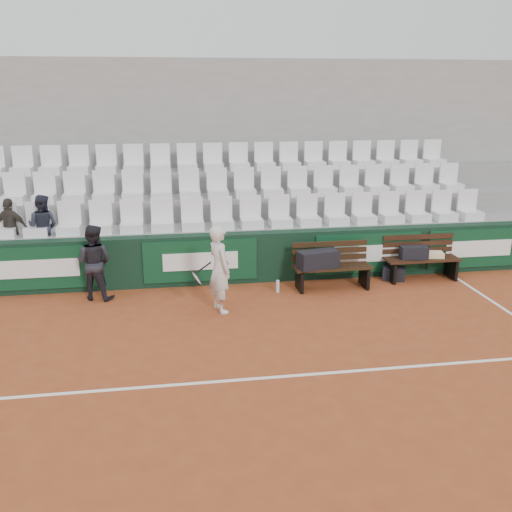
# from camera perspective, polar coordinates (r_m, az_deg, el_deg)

# --- Properties ---
(ground) EXTENTS (80.00, 80.00, 0.00)m
(ground) POSITION_cam_1_polar(r_m,az_deg,el_deg) (7.80, -2.15, -12.34)
(ground) COLOR #954221
(ground) RESTS_ON ground
(court_baseline) EXTENTS (18.00, 0.06, 0.01)m
(court_baseline) POSITION_cam_1_polar(r_m,az_deg,el_deg) (7.79, -2.15, -12.31)
(court_baseline) COLOR white
(court_baseline) RESTS_ON ground
(back_barrier) EXTENTS (18.00, 0.34, 1.00)m
(back_barrier) POSITION_cam_1_polar(r_m,az_deg,el_deg) (11.29, -4.26, -0.28)
(back_barrier) COLOR black
(back_barrier) RESTS_ON ground
(grandstand_tier_front) EXTENTS (18.00, 0.95, 1.00)m
(grandstand_tier_front) POSITION_cam_1_polar(r_m,az_deg,el_deg) (11.89, -4.85, 0.58)
(grandstand_tier_front) COLOR gray
(grandstand_tier_front) RESTS_ON ground
(grandstand_tier_mid) EXTENTS (18.00, 0.95, 1.45)m
(grandstand_tier_mid) POSITION_cam_1_polar(r_m,az_deg,el_deg) (12.75, -5.20, 2.72)
(grandstand_tier_mid) COLOR gray
(grandstand_tier_mid) RESTS_ON ground
(grandstand_tier_back) EXTENTS (18.00, 0.95, 1.90)m
(grandstand_tier_back) POSITION_cam_1_polar(r_m,az_deg,el_deg) (13.62, -5.50, 4.58)
(grandstand_tier_back) COLOR gray
(grandstand_tier_back) RESTS_ON ground
(grandstand_rear_wall) EXTENTS (18.00, 0.30, 4.40)m
(grandstand_rear_wall) POSITION_cam_1_polar(r_m,az_deg,el_deg) (14.04, -5.81, 10.10)
(grandstand_rear_wall) COLOR gray
(grandstand_rear_wall) RESTS_ON ground
(seat_row_front) EXTENTS (11.90, 0.44, 0.63)m
(seat_row_front) POSITION_cam_1_polar(r_m,az_deg,el_deg) (11.52, -4.89, 4.24)
(seat_row_front) COLOR white
(seat_row_front) RESTS_ON grandstand_tier_front
(seat_row_mid) EXTENTS (11.90, 0.44, 0.63)m
(seat_row_mid) POSITION_cam_1_polar(r_m,az_deg,el_deg) (12.37, -5.27, 7.21)
(seat_row_mid) COLOR silver
(seat_row_mid) RESTS_ON grandstand_tier_mid
(seat_row_back) EXTENTS (11.90, 0.44, 0.63)m
(seat_row_back) POSITION_cam_1_polar(r_m,az_deg,el_deg) (13.24, -5.60, 9.79)
(seat_row_back) COLOR white
(seat_row_back) RESTS_ON grandstand_tier_back
(bench_left) EXTENTS (1.50, 0.56, 0.45)m
(bench_left) POSITION_cam_1_polar(r_m,az_deg,el_deg) (11.13, 7.62, -2.12)
(bench_left) COLOR black
(bench_left) RESTS_ON ground
(bench_right) EXTENTS (1.50, 0.56, 0.45)m
(bench_right) POSITION_cam_1_polar(r_m,az_deg,el_deg) (12.02, 16.18, -1.23)
(bench_right) COLOR #321A0F
(bench_right) RESTS_ON ground
(sports_bag_left) EXTENTS (0.83, 0.50, 0.33)m
(sports_bag_left) POSITION_cam_1_polar(r_m,az_deg,el_deg) (10.89, 6.21, -0.33)
(sports_bag_left) COLOR black
(sports_bag_left) RESTS_ON bench_left
(sports_bag_right) EXTENTS (0.56, 0.30, 0.25)m
(sports_bag_right) POSITION_cam_1_polar(r_m,az_deg,el_deg) (11.85, 15.51, 0.34)
(sports_bag_right) COLOR black
(sports_bag_right) RESTS_ON bench_right
(towel) EXTENTS (0.43, 0.34, 0.11)m
(towel) POSITION_cam_1_polar(r_m,az_deg,el_deg) (12.08, 17.31, 0.14)
(towel) COLOR beige
(towel) RESTS_ON bench_right
(sports_bag_ground) EXTENTS (0.51, 0.41, 0.27)m
(sports_bag_ground) POSITION_cam_1_polar(r_m,az_deg,el_deg) (11.87, 13.59, -1.72)
(sports_bag_ground) COLOR black
(sports_bag_ground) RESTS_ON ground
(water_bottle_near) EXTENTS (0.07, 0.07, 0.24)m
(water_bottle_near) POSITION_cam_1_polar(r_m,az_deg,el_deg) (10.87, 2.18, -3.04)
(water_bottle_near) COLOR silver
(water_bottle_near) RESTS_ON ground
(water_bottle_far) EXTENTS (0.07, 0.07, 0.24)m
(water_bottle_far) POSITION_cam_1_polar(r_m,az_deg,el_deg) (11.44, 11.16, -2.32)
(water_bottle_far) COLOR silver
(water_bottle_far) RESTS_ON ground
(tennis_player) EXTENTS (0.77, 0.65, 1.53)m
(tennis_player) POSITION_cam_1_polar(r_m,az_deg,el_deg) (9.79, -3.69, -1.32)
(tennis_player) COLOR silver
(tennis_player) RESTS_ON ground
(ball_kid) EXTENTS (0.82, 0.72, 1.40)m
(ball_kid) POSITION_cam_1_polar(r_m,az_deg,el_deg) (10.77, -15.89, -0.60)
(ball_kid) COLOR black
(ball_kid) RESTS_ON ground
(spectator_b) EXTENTS (0.74, 0.47, 1.18)m
(spectator_b) POSITION_cam_1_polar(r_m,az_deg,el_deg) (11.87, -23.54, 4.64)
(spectator_b) COLOR #302B26
(spectator_b) RESTS_ON grandstand_tier_front
(spectator_c) EXTENTS (0.71, 0.62, 1.24)m
(spectator_c) POSITION_cam_1_polar(r_m,az_deg,el_deg) (11.73, -20.74, 4.96)
(spectator_c) COLOR #212531
(spectator_c) RESTS_ON grandstand_tier_front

